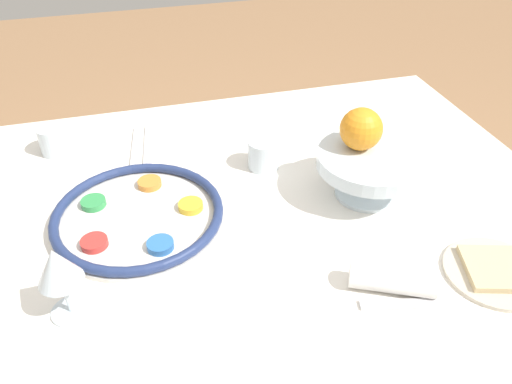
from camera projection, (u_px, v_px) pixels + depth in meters
dining_table at (271, 328)px, 1.27m from camera, size 1.27×1.08×0.76m
seder_plate at (138, 215)px, 1.01m from camera, size 0.35×0.35×0.03m
wine_glass at (58, 269)px, 0.77m from camera, size 0.07×0.07×0.14m
fruit_stand at (370, 164)px, 1.04m from camera, size 0.23×0.23×0.10m
orange_fruit at (361, 129)px, 1.02m from camera, size 0.09×0.09×0.09m
bread_plate at (495, 271)px, 0.90m from camera, size 0.18×0.18×0.02m
napkin_roll at (392, 280)px, 0.86m from camera, size 0.15×0.10×0.04m
cup_near at (54, 140)px, 1.20m from camera, size 0.07×0.07×0.07m
cup_mid at (263, 154)px, 1.15m from camera, size 0.07×0.07×0.07m
fork_left at (136, 148)px, 1.23m from camera, size 0.05×0.20×0.01m
fork_right at (148, 146)px, 1.24m from camera, size 0.04×0.20×0.01m
spoon at (412, 304)px, 0.84m from camera, size 0.18×0.06×0.01m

